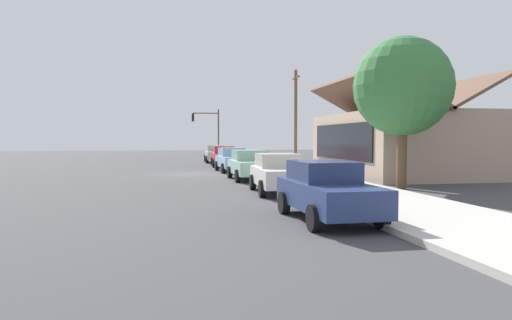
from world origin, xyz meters
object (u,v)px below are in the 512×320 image
traffic_light_main (208,126)px  car_silver (215,154)px  utility_pole_wooden (296,116)px  fire_hydrant_red (254,164)px  shade_tree (403,87)px  car_skyblue (232,159)px  car_ivory (279,173)px  car_seafoam (250,165)px  car_cherry (224,156)px  car_navy (327,190)px

traffic_light_main → car_silver: bearing=3.3°
traffic_light_main → utility_pole_wooden: utility_pole_wooden is taller
fire_hydrant_red → shade_tree: bearing=19.3°
car_skyblue → car_ivory: size_ratio=0.99×
car_seafoam → car_cherry: bearing=178.9°
car_seafoam → fire_hydrant_red: 6.83m
fire_hydrant_red → car_seafoam: bearing=-11.9°
car_navy → traffic_light_main: (-36.03, -0.12, 2.68)m
traffic_light_main → fire_hydrant_red: bearing=5.7°
car_cherry → traffic_light_main: traffic_light_main is taller
utility_pole_wooden → car_cherry: bearing=-111.4°
shade_tree → traffic_light_main: size_ratio=1.28×
car_seafoam → car_ivory: bearing=0.3°
car_silver → car_navy: (31.43, -0.15, -0.00)m
car_navy → car_ivory: bearing=176.8°
car_seafoam → car_ivory: size_ratio=1.00×
car_cherry → utility_pole_wooden: bearing=71.7°
traffic_light_main → car_ivory: bearing=0.7°
car_navy → fire_hydrant_red: (-19.34, 1.54, -0.32)m
car_cherry → car_ivory: 18.66m
car_skyblue → car_ivory: same height
car_skyblue → car_seafoam: (6.28, 0.10, 0.00)m
car_skyblue → car_ivory: 12.44m
car_cherry → shade_tree: (18.20, 5.69, 3.65)m
fire_hydrant_red → car_cherry: bearing=-167.0°
car_navy → utility_pole_wooden: utility_pole_wooden is taller
car_ivory → fire_hydrant_red: 12.91m
utility_pole_wooden → fire_hydrant_red: bearing=-47.1°
car_silver → car_cherry: size_ratio=1.01×
car_seafoam → car_navy: same height
car_cherry → car_ivory: size_ratio=1.10×
car_ivory → car_seafoam: bearing=-176.3°
car_skyblue → car_navy: bearing=-2.8°
car_navy → shade_tree: 9.81m
fire_hydrant_red → car_ivory: bearing=-5.8°
car_navy → traffic_light_main: traffic_light_main is taller
car_ivory → fire_hydrant_red: car_ivory is taller
car_skyblue → car_seafoam: same height
car_ivory → fire_hydrant_red: (-12.84, 1.30, -0.32)m
car_cherry → shade_tree: 19.42m
car_navy → shade_tree: size_ratio=0.66×
car_silver → car_navy: 31.43m
car_skyblue → shade_tree: size_ratio=0.66×
car_skyblue → car_seafoam: size_ratio=1.00×
car_ivory → utility_pole_wooden: utility_pole_wooden is taller
car_cherry → car_navy: (25.15, -0.20, -0.00)m
car_silver → car_ivory: size_ratio=1.11×
car_seafoam → car_silver: bearing=179.2°
car_cherry → car_skyblue: bearing=1.6°
car_seafoam → traffic_light_main: 23.52m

